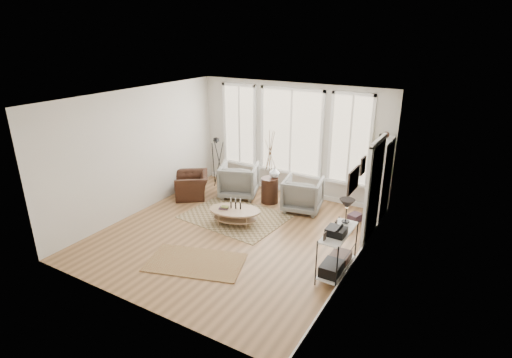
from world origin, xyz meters
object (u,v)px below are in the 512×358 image
Objects in this scene: coffee_table at (234,213)px; armchair_right at (303,194)px; side_table at (270,170)px; accent_chair at (192,185)px; low_shelf at (338,248)px; armchair_left at (239,180)px; bookcase at (380,181)px.

armchair_right reaches higher than coffee_table.
side_table is at bearing 86.52° from coffee_table.
coffee_table is 2.01m from accent_chair.
low_shelf reaches higher than accent_chair.
armchair_left is 1.80m from armchair_right.
armchair_left reaches higher than accent_chair.
armchair_right is at bearing -0.97° from side_table.
low_shelf is 1.45× the size of armchair_right.
accent_chair is (-4.46, 1.49, -0.20)m from low_shelf.
accent_chair is at bearing 2.00° from armchair_right.
low_shelf is at bearing 33.58° from accent_chair.
low_shelf reaches higher than coffee_table.
low_shelf is 1.38× the size of accent_chair.
bookcase reaches higher than armchair_left.
side_table is 2.12m from accent_chair.
armchair_right is (-1.67, -0.37, -0.55)m from bookcase.
low_shelf is at bearing -91.28° from bookcase.
low_shelf is at bearing -14.72° from coffee_table.
bookcase is 1.58× the size of low_shelf.
armchair_left reaches higher than armchair_right.
armchair_left reaches higher than coffee_table.
side_table reaches higher than coffee_table.
side_table is (-2.52, 2.17, 0.36)m from low_shelf.
armchair_left is 1.01× the size of accent_chair.
bookcase is at bearing 165.34° from armchair_left.
side_table reaches higher than accent_chair.
armchair_right is 0.50× the size of side_table.
low_shelf is 3.35m from side_table.
low_shelf is (-0.06, -2.52, -0.44)m from bookcase.
low_shelf is 2.71m from coffee_table.
armchair_left is 0.53× the size of side_table.
accent_chair is (-1.94, -0.67, -0.56)m from side_table.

